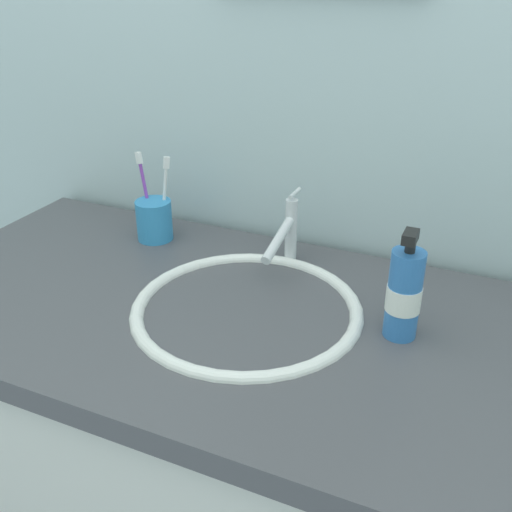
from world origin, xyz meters
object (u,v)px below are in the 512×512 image
toothbrush_white (165,191)px  soap_dispenser (404,294)px  faucet (289,232)px  toothbrush_cup (154,220)px  toothbrush_purple (145,188)px

toothbrush_white → soap_dispenser: bearing=-17.4°
faucet → soap_dispenser: bearing=-31.5°
faucet → toothbrush_white: size_ratio=0.99×
faucet → soap_dispenser: (0.25, -0.15, 0.01)m
faucet → toothbrush_white: 0.29m
soap_dispenser → toothbrush_white: bearing=162.6°
toothbrush_cup → toothbrush_white: 0.07m
toothbrush_cup → soap_dispenser: soap_dispenser is taller
toothbrush_white → soap_dispenser: size_ratio=0.93×
toothbrush_cup → toothbrush_purple: 0.07m
toothbrush_white → toothbrush_purple: size_ratio=0.97×
toothbrush_white → toothbrush_cup: bearing=-134.6°
toothbrush_white → soap_dispenser: 0.56m
soap_dispenser → toothbrush_purple: bearing=164.5°
faucet → toothbrush_cup: faucet is taller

